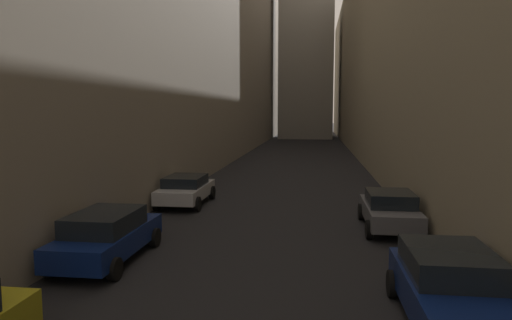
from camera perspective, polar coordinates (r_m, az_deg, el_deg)
ground_plane at (r=42.28m, az=5.24°, el=0.16°), size 264.00×264.00×0.00m
building_block_left at (r=47.06m, az=-10.76°, el=16.52°), size 14.30×108.00×25.89m
building_block_right at (r=45.53m, az=20.52°, el=13.54°), size 11.99×108.00×21.10m
parked_car_left_third at (r=14.11m, az=-18.27°, el=-8.95°), size 2.00×4.39×1.50m
parked_car_left_far at (r=21.60m, az=-8.83°, el=-3.63°), size 2.06×4.20×1.38m
parked_car_right_third at (r=10.38m, az=23.31°, el=-14.47°), size 2.05×4.07×1.56m
parked_car_right_far at (r=17.62m, az=16.49°, el=-6.00°), size 2.00×4.13×1.43m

